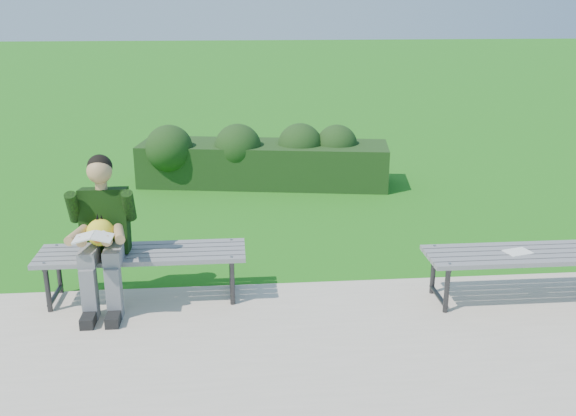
# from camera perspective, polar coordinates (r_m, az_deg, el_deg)

# --- Properties ---
(ground) EXTENTS (80.00, 80.00, 0.00)m
(ground) POSITION_cam_1_polar(r_m,az_deg,el_deg) (6.10, 0.92, -6.82)
(ground) COLOR #286E22
(ground) RESTS_ON ground
(walkway) EXTENTS (30.00, 3.50, 0.02)m
(walkway) POSITION_cam_1_polar(r_m,az_deg,el_deg) (4.58, 3.31, -15.86)
(walkway) COLOR #BEB89D
(walkway) RESTS_ON ground
(hedge) EXTENTS (3.66, 1.46, 0.91)m
(hedge) POSITION_cam_1_polar(r_m,az_deg,el_deg) (9.29, -2.48, 4.49)
(hedge) COLOR #0F3710
(hedge) RESTS_ON ground
(bench_left) EXTENTS (1.80, 0.50, 0.46)m
(bench_left) POSITION_cam_1_polar(r_m,az_deg,el_deg) (5.78, -12.82, -4.27)
(bench_left) COLOR slate
(bench_left) RESTS_ON walkway
(bench_right) EXTENTS (1.80, 0.50, 0.46)m
(bench_right) POSITION_cam_1_polar(r_m,az_deg,el_deg) (6.00, 20.57, -4.15)
(bench_right) COLOR slate
(bench_right) RESTS_ON walkway
(seated_boy) EXTENTS (0.56, 0.76, 1.31)m
(seated_boy) POSITION_cam_1_polar(r_m,az_deg,el_deg) (5.64, -16.17, -1.86)
(seated_boy) COLOR slate
(seated_boy) RESTS_ON walkway
(paper_sheet) EXTENTS (0.25, 0.21, 0.01)m
(paper_sheet) POSITION_cam_1_polar(r_m,az_deg,el_deg) (5.94, 19.76, -3.69)
(paper_sheet) COLOR white
(paper_sheet) RESTS_ON bench_right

